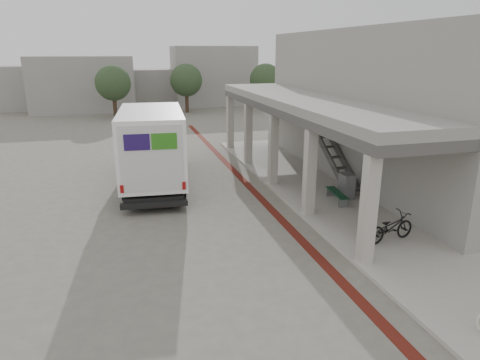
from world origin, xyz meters
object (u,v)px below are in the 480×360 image
object	(u,v)px
fedex_truck	(152,144)
bicycle_black	(391,227)
bench	(337,195)
utility_cabinet	(347,186)

from	to	relation	value
fedex_truck	bicycle_black	distance (m)	11.18
fedex_truck	bench	world-z (taller)	fedex_truck
bench	bicycle_black	xyz separation A→B (m)	(-0.15, -3.90, 0.20)
fedex_truck	utility_cabinet	size ratio (longest dim) A/B	8.29
utility_cabinet	fedex_truck	bearing A→B (deg)	146.91
fedex_truck	bench	xyz separation A→B (m)	(6.96, -4.87, -1.51)
utility_cabinet	bicycle_black	xyz separation A→B (m)	(-0.73, -4.19, -0.04)
fedex_truck	utility_cabinet	world-z (taller)	fedex_truck
utility_cabinet	bicycle_black	bearing A→B (deg)	-101.72
fedex_truck	utility_cabinet	xyz separation A→B (m)	(7.54, -4.57, -1.27)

